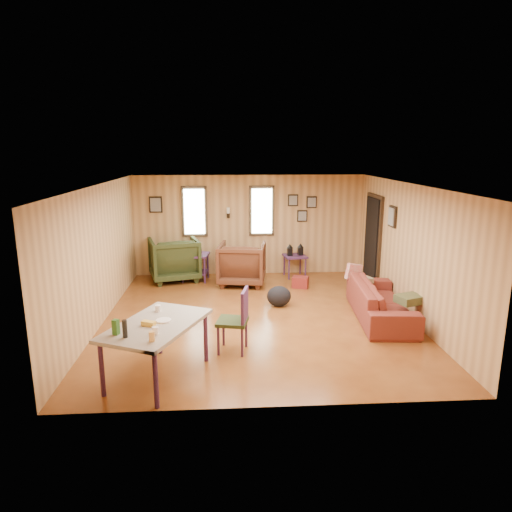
{
  "coord_description": "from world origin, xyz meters",
  "views": [
    {
      "loc": [
        -0.52,
        -7.85,
        3.0
      ],
      "look_at": [
        0.0,
        0.4,
        1.05
      ],
      "focal_mm": 32.0,
      "sensor_mm": 36.0,
      "label": 1
    }
  ],
  "objects_px": {
    "end_table": "(195,262)",
    "side_table": "(295,254)",
    "recliner_green": "(174,257)",
    "dining_table": "(156,329)",
    "sofa": "(381,295)",
    "recliner_brown": "(242,262)"
  },
  "relations": [
    {
      "from": "end_table",
      "to": "side_table",
      "type": "height_order",
      "value": "side_table"
    },
    {
      "from": "recliner_green",
      "to": "dining_table",
      "type": "bearing_deg",
      "value": 78.09
    },
    {
      "from": "recliner_green",
      "to": "side_table",
      "type": "height_order",
      "value": "recliner_green"
    },
    {
      "from": "sofa",
      "to": "recliner_green",
      "type": "relative_size",
      "value": 2.0
    },
    {
      "from": "side_table",
      "to": "dining_table",
      "type": "relative_size",
      "value": 0.46
    },
    {
      "from": "end_table",
      "to": "side_table",
      "type": "relative_size",
      "value": 0.96
    },
    {
      "from": "recliner_green",
      "to": "dining_table",
      "type": "distance_m",
      "value": 4.73
    },
    {
      "from": "side_table",
      "to": "dining_table",
      "type": "bearing_deg",
      "value": -117.95
    },
    {
      "from": "sofa",
      "to": "recliner_green",
      "type": "xyz_separation_m",
      "value": [
        -3.99,
        2.73,
        0.12
      ]
    },
    {
      "from": "recliner_green",
      "to": "end_table",
      "type": "bearing_deg",
      "value": 155.98
    },
    {
      "from": "recliner_green",
      "to": "end_table",
      "type": "xyz_separation_m",
      "value": [
        0.49,
        -0.07,
        -0.11
      ]
    },
    {
      "from": "end_table",
      "to": "dining_table",
      "type": "bearing_deg",
      "value": -92.46
    },
    {
      "from": "end_table",
      "to": "recliner_brown",
      "type": "bearing_deg",
      "value": -18.37
    },
    {
      "from": "sofa",
      "to": "side_table",
      "type": "bearing_deg",
      "value": 27.15
    },
    {
      "from": "recliner_brown",
      "to": "end_table",
      "type": "height_order",
      "value": "recliner_brown"
    },
    {
      "from": "sofa",
      "to": "dining_table",
      "type": "xyz_separation_m",
      "value": [
        -3.7,
        -1.99,
        0.27
      ]
    },
    {
      "from": "sofa",
      "to": "dining_table",
      "type": "relative_size",
      "value": 1.26
    },
    {
      "from": "recliner_brown",
      "to": "recliner_green",
      "type": "relative_size",
      "value": 0.95
    },
    {
      "from": "recliner_brown",
      "to": "recliner_green",
      "type": "distance_m",
      "value": 1.62
    },
    {
      "from": "recliner_brown",
      "to": "side_table",
      "type": "relative_size",
      "value": 1.29
    },
    {
      "from": "recliner_green",
      "to": "side_table",
      "type": "distance_m",
      "value": 2.84
    },
    {
      "from": "sofa",
      "to": "dining_table",
      "type": "distance_m",
      "value": 4.21
    }
  ]
}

